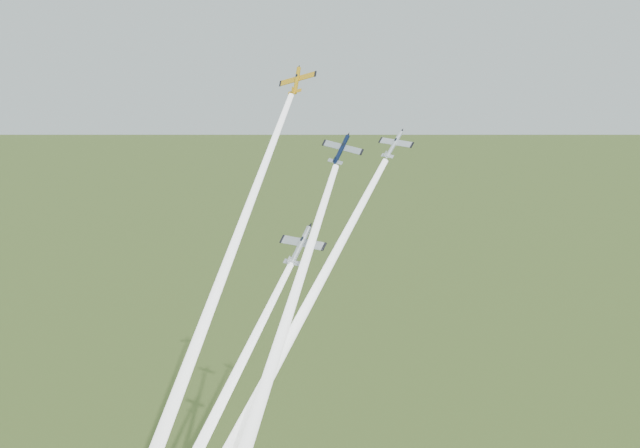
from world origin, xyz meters
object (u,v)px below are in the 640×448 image
Objects in this scene: plane_navy at (341,149)px; plane_silver_right at (394,144)px; plane_yellow at (297,80)px; plane_silver_low at (300,245)px.

plane_silver_right is (6.80, 5.92, 0.39)m from plane_navy.
plane_silver_low is at bearing -63.20° from plane_yellow.
plane_navy reaches higher than plane_silver_low.
plane_navy reaches higher than plane_silver_right.
plane_navy is at bearing 85.59° from plane_silver_low.
plane_yellow reaches higher than plane_silver_right.
plane_silver_low is (-3.14, -9.01, -13.69)m from plane_navy.
plane_navy is 16.68m from plane_silver_low.
plane_yellow reaches higher than plane_navy.
plane_navy is at bearing -119.41° from plane_silver_right.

